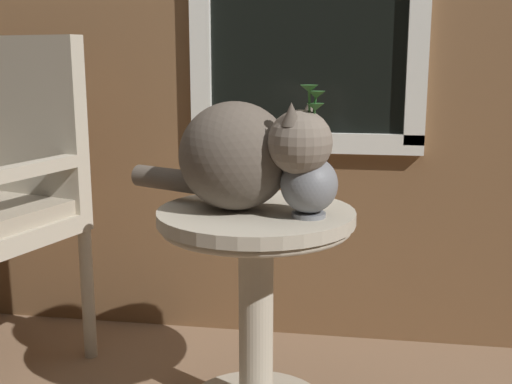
% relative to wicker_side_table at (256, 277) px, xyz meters
% --- Properties ---
extents(wicker_side_table, '(0.54, 0.54, 0.62)m').
position_rel_wicker_side_table_xyz_m(wicker_side_table, '(0.00, 0.00, 0.00)').
color(wicker_side_table, '#B2A893').
rests_on(wicker_side_table, ground_plane).
extents(cat, '(0.60, 0.39, 0.30)m').
position_rel_wicker_side_table_xyz_m(cat, '(-0.04, -0.01, 0.35)').
color(cat, brown).
rests_on(cat, wicker_side_table).
extents(pewter_vase_with_ivy, '(0.15, 0.16, 0.34)m').
position_rel_wicker_side_table_xyz_m(pewter_vase_with_ivy, '(0.15, -0.06, 0.30)').
color(pewter_vase_with_ivy, slate).
rests_on(pewter_vase_with_ivy, wicker_side_table).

